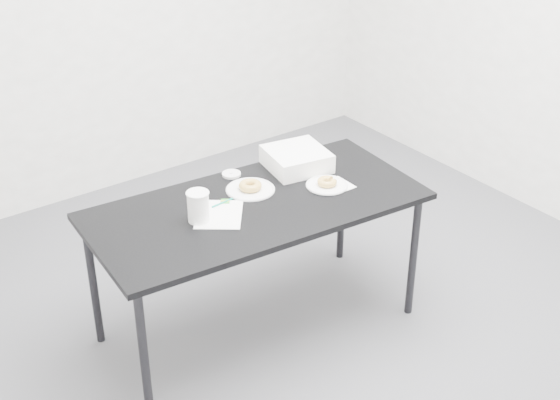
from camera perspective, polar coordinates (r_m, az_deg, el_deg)
floor at (r=4.05m, az=1.38°, el=-9.39°), size 4.00×4.00×0.00m
table at (r=3.69m, az=-1.73°, el=-0.98°), size 1.64×0.87×0.72m
scorecard at (r=3.58m, az=-4.48°, el=-1.05°), size 0.32×0.34×0.00m
logo_patch at (r=3.68m, az=-4.03°, el=-0.09°), size 0.06×0.06×0.00m
pen at (r=3.67m, az=-4.24°, el=-0.20°), size 0.12×0.02×0.01m
napkin at (r=3.83m, az=4.12°, el=1.06°), size 0.14×0.14×0.00m
plate_near at (r=3.82m, az=3.45°, el=1.09°), size 0.21×0.21×0.01m
donut_near at (r=3.81m, az=3.46°, el=1.34°), size 0.11×0.11×0.03m
plate_far at (r=3.78m, az=-2.19°, el=0.77°), size 0.24×0.24×0.01m
donut_far at (r=3.77m, az=-2.19°, el=1.06°), size 0.14×0.14×0.04m
coffee_cup at (r=3.51m, az=-6.00°, el=-0.47°), size 0.10×0.10×0.15m
cup_lid at (r=3.92m, az=-3.57°, el=1.90°), size 0.09×0.09×0.01m
bakery_box at (r=3.97m, az=1.22°, el=3.02°), size 0.34×0.34×0.10m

